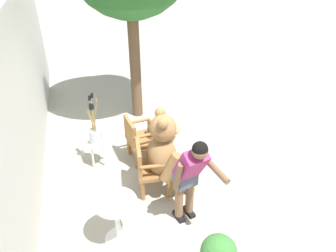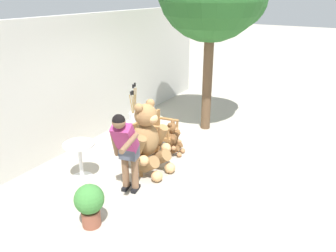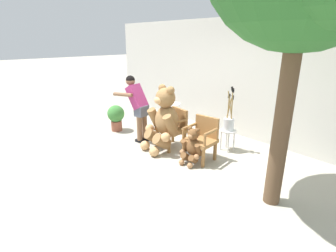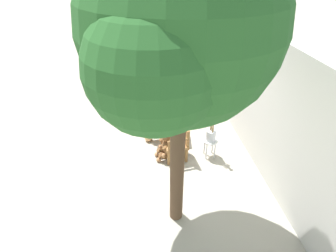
{
  "view_description": "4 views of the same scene",
  "coord_description": "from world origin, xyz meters",
  "px_view_note": "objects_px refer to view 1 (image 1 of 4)",
  "views": [
    {
      "loc": [
        -4.42,
        1.41,
        3.74
      ],
      "look_at": [
        -0.03,
        0.18,
        0.92
      ],
      "focal_mm": 35.0,
      "sensor_mm": 36.0,
      "label": 1
    },
    {
      "loc": [
        -5.0,
        -2.85,
        3.25
      ],
      "look_at": [
        0.24,
        0.3,
        0.71
      ],
      "focal_mm": 35.0,
      "sensor_mm": 36.0,
      "label": 2
    },
    {
      "loc": [
        3.64,
        -3.06,
        2.33
      ],
      "look_at": [
        0.12,
        -0.04,
        0.76
      ],
      "focal_mm": 28.0,
      "sensor_mm": 36.0,
      "label": 3
    },
    {
      "loc": [
        5.21,
        -0.21,
        4.04
      ],
      "look_at": [
        0.06,
        0.41,
        0.65
      ],
      "focal_mm": 28.0,
      "sensor_mm": 36.0,
      "label": 4
    }
  ],
  "objects_px": {
    "teddy_bear_large": "(166,153)",
    "brush_bucket": "(95,133)",
    "white_stool": "(97,147)",
    "teddy_bear_small": "(155,140)",
    "round_side_table": "(117,216)",
    "wooden_chair_left": "(150,167)",
    "person_visitor": "(190,173)",
    "wooden_chair_right": "(140,138)"
  },
  "relations": [
    {
      "from": "white_stool",
      "to": "teddy_bear_large",
      "type": "bearing_deg",
      "value": -132.28
    },
    {
      "from": "teddy_bear_small",
      "to": "round_side_table",
      "type": "bearing_deg",
      "value": 151.81
    },
    {
      "from": "round_side_table",
      "to": "wooden_chair_right",
      "type": "bearing_deg",
      "value": -20.71
    },
    {
      "from": "white_stool",
      "to": "brush_bucket",
      "type": "distance_m",
      "value": 0.31
    },
    {
      "from": "white_stool",
      "to": "wooden_chair_left",
      "type": "bearing_deg",
      "value": -140.06
    },
    {
      "from": "wooden_chair_left",
      "to": "teddy_bear_small",
      "type": "height_order",
      "value": "wooden_chair_left"
    },
    {
      "from": "white_stool",
      "to": "person_visitor",
      "type": "bearing_deg",
      "value": -146.84
    },
    {
      "from": "wooden_chair_left",
      "to": "round_side_table",
      "type": "distance_m",
      "value": 1.1
    },
    {
      "from": "wooden_chair_left",
      "to": "wooden_chair_right",
      "type": "bearing_deg",
      "value": -0.01
    },
    {
      "from": "wooden_chair_left",
      "to": "teddy_bear_large",
      "type": "height_order",
      "value": "teddy_bear_large"
    },
    {
      "from": "teddy_bear_small",
      "to": "brush_bucket",
      "type": "height_order",
      "value": "brush_bucket"
    },
    {
      "from": "wooden_chair_right",
      "to": "white_stool",
      "type": "xyz_separation_m",
      "value": [
        0.06,
        0.76,
        -0.11
      ]
    },
    {
      "from": "wooden_chair_left",
      "to": "white_stool",
      "type": "distance_m",
      "value": 1.19
    },
    {
      "from": "wooden_chair_right",
      "to": "white_stool",
      "type": "height_order",
      "value": "wooden_chair_right"
    },
    {
      "from": "person_visitor",
      "to": "brush_bucket",
      "type": "height_order",
      "value": "person_visitor"
    },
    {
      "from": "teddy_bear_large",
      "to": "person_visitor",
      "type": "xyz_separation_m",
      "value": [
        -0.81,
        -0.11,
        0.22
      ]
    },
    {
      "from": "person_visitor",
      "to": "teddy_bear_large",
      "type": "bearing_deg",
      "value": 8.07
    },
    {
      "from": "person_visitor",
      "to": "teddy_bear_small",
      "type": "bearing_deg",
      "value": 3.08
    },
    {
      "from": "teddy_bear_large",
      "to": "brush_bucket",
      "type": "relative_size",
      "value": 1.49
    },
    {
      "from": "teddy_bear_small",
      "to": "person_visitor",
      "type": "xyz_separation_m",
      "value": [
        -1.68,
        -0.09,
        0.55
      ]
    },
    {
      "from": "teddy_bear_small",
      "to": "brush_bucket",
      "type": "relative_size",
      "value": 0.78
    },
    {
      "from": "teddy_bear_small",
      "to": "wooden_chair_left",
      "type": "bearing_deg",
      "value": 161.88
    },
    {
      "from": "round_side_table",
      "to": "teddy_bear_small",
      "type": "bearing_deg",
      "value": -28.19
    },
    {
      "from": "brush_bucket",
      "to": "person_visitor",
      "type": "bearing_deg",
      "value": -146.87
    },
    {
      "from": "wooden_chair_right",
      "to": "person_visitor",
      "type": "xyz_separation_m",
      "value": [
        -1.67,
        -0.37,
        0.45
      ]
    },
    {
      "from": "brush_bucket",
      "to": "round_side_table",
      "type": "bearing_deg",
      "value": -176.57
    },
    {
      "from": "person_visitor",
      "to": "round_side_table",
      "type": "relative_size",
      "value": 2.11
    },
    {
      "from": "teddy_bear_large",
      "to": "white_stool",
      "type": "bearing_deg",
      "value": 47.72
    },
    {
      "from": "teddy_bear_small",
      "to": "teddy_bear_large",
      "type": "bearing_deg",
      "value": 178.43
    },
    {
      "from": "teddy_bear_small",
      "to": "person_visitor",
      "type": "distance_m",
      "value": 1.77
    },
    {
      "from": "wooden_chair_left",
      "to": "person_visitor",
      "type": "bearing_deg",
      "value": -155.75
    },
    {
      "from": "brush_bucket",
      "to": "wooden_chair_left",
      "type": "bearing_deg",
      "value": -140.12
    },
    {
      "from": "teddy_bear_small",
      "to": "wooden_chair_right",
      "type": "bearing_deg",
      "value": 92.88
    },
    {
      "from": "wooden_chair_right",
      "to": "person_visitor",
      "type": "bearing_deg",
      "value": -167.46
    },
    {
      "from": "teddy_bear_large",
      "to": "brush_bucket",
      "type": "xyz_separation_m",
      "value": [
        0.93,
        1.02,
        -0.02
      ]
    },
    {
      "from": "teddy_bear_large",
      "to": "wooden_chair_right",
      "type": "bearing_deg",
      "value": 16.61
    },
    {
      "from": "person_visitor",
      "to": "round_side_table",
      "type": "xyz_separation_m",
      "value": [
        -0.06,
        1.02,
        -0.46
      ]
    },
    {
      "from": "wooden_chair_left",
      "to": "person_visitor",
      "type": "height_order",
      "value": "person_visitor"
    },
    {
      "from": "wooden_chair_left",
      "to": "round_side_table",
      "type": "bearing_deg",
      "value": 143.56
    },
    {
      "from": "wooden_chair_right",
      "to": "teddy_bear_small",
      "type": "bearing_deg",
      "value": -87.12
    },
    {
      "from": "wooden_chair_right",
      "to": "teddy_bear_large",
      "type": "distance_m",
      "value": 0.93
    },
    {
      "from": "wooden_chair_right",
      "to": "teddy_bear_small",
      "type": "height_order",
      "value": "wooden_chair_right"
    }
  ]
}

